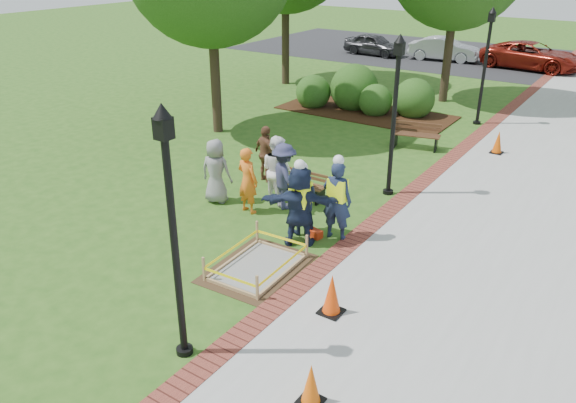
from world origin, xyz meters
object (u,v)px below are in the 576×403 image
Objects in this scene: lamp_near at (172,220)px; hivis_worker_b at (337,198)px; cone_front at (311,385)px; wet_concrete_pad at (257,259)px; hivis_worker_c at (302,198)px; bench_near at (302,190)px; hivis_worker_a at (299,204)px.

lamp_near is 2.09× the size of hivis_worker_b.
cone_front is 0.35× the size of hivis_worker_b.
hivis_worker_b is (0.67, 2.14, 0.77)m from wet_concrete_pad.
hivis_worker_c is (-0.12, 1.91, 0.65)m from wet_concrete_pad.
hivis_worker_b reaches higher than cone_front.
hivis_worker_a reaches higher than bench_near.
hivis_worker_b is at bearing 89.11° from lamp_near.
lamp_near is at bearing -174.77° from cone_front.
hivis_worker_a is at bearing -58.64° from bench_near.
hivis_worker_b is at bearing 52.13° from hivis_worker_a.
hivis_worker_a is at bearing 85.16° from wet_concrete_pad.
bench_near is 0.66× the size of hivis_worker_b.
wet_concrete_pad is at bearing -86.38° from hivis_worker_c.
hivis_worker_b is (0.08, 4.96, -1.48)m from lamp_near.
hivis_worker_b reaches higher than hivis_worker_a.
hivis_worker_a is (0.12, 1.42, 0.77)m from wet_concrete_pad.
hivis_worker_c is at bearing -164.40° from hivis_worker_b.
hivis_worker_a is at bearing 96.42° from lamp_near.
lamp_near reaches higher than hivis_worker_a.
bench_near is at bearing 123.76° from cone_front.
hivis_worker_c is (-0.24, 0.49, -0.11)m from hivis_worker_a.
hivis_worker_c is at bearing 124.14° from cone_front.
bench_near is at bearing 142.07° from hivis_worker_b.
hivis_worker_a is 1.00× the size of hivis_worker_b.
hivis_worker_c is (-0.80, -0.22, -0.12)m from hivis_worker_b.
wet_concrete_pad is 1.16× the size of hivis_worker_b.
hivis_worker_b is (-2.27, 4.74, 0.66)m from cone_front.
lamp_near reaches higher than hivis_worker_b.
wet_concrete_pad is 3.80m from bench_near.
bench_near reaches higher than cone_front.
cone_front is 3.18m from lamp_near.
hivis_worker_c is at bearing 116.26° from hivis_worker_a.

